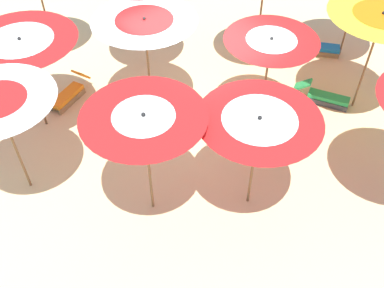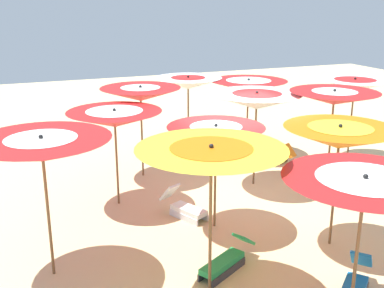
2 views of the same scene
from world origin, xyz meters
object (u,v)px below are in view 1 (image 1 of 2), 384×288
Objects in this scene: beach_umbrella_2 at (259,127)px; lounger_1 at (318,46)px; beach_umbrella_4 at (22,47)px; beach_umbrella_1 at (144,124)px; beach_umbrella_7 at (381,22)px; beach_umbrella_6 at (270,48)px; lounger_0 at (69,93)px; lounger_3 at (325,96)px; lounger_2 at (253,133)px; beach_umbrella_5 at (145,28)px.

beach_umbrella_2 reaches higher than lounger_1.
beach_umbrella_1 is at bearing 10.47° from beach_umbrella_4.
beach_umbrella_1 is at bearing -94.92° from beach_umbrella_7.
beach_umbrella_6 reaches higher than lounger_0.
lounger_1 reaches higher than lounger_3.
lounger_3 is at bearing 116.59° from lounger_0.
lounger_1 is at bearing 75.14° from beach_umbrella_4.
beach_umbrella_7 reaches higher than beach_umbrella_1.
beach_umbrella_2 is at bearing -102.48° from lounger_1.
lounger_2 is (-0.15, 2.74, -1.98)m from beach_umbrella_1.
beach_umbrella_2 is 1.82× the size of lounger_1.
lounger_0 is (-1.43, -1.42, -1.95)m from beach_umbrella_5.
beach_umbrella_7 is 2.16m from lounger_3.
beach_umbrella_7 is at bearing 115.76° from lounger_0.
beach_umbrella_1 reaches higher than lounger_0.
beach_umbrella_1 is at bearing -118.87° from lounger_3.
beach_umbrella_4 is 1.87× the size of lounger_1.
beach_umbrella_7 reaches higher than lounger_3.
lounger_1 is at bearing -4.24° from lounger_2.
beach_umbrella_1 is at bearing 62.37° from lounger_0.
lounger_1 is (2.33, 6.26, 0.01)m from lounger_0.
lounger_0 reaches higher than lounger_3.
beach_umbrella_6 is (-0.56, 3.38, -0.27)m from beach_umbrella_1.
beach_umbrella_1 is 0.97× the size of beach_umbrella_7.
lounger_2 is (0.41, -0.64, -1.71)m from beach_umbrella_6.
beach_umbrella_5 reaches higher than beach_umbrella_4.
beach_umbrella_6 is (-1.58, 1.84, -0.08)m from beach_umbrella_2.
beach_umbrella_4 is at bearing 111.03° from lounger_2.
beach_umbrella_6 is 0.88× the size of beach_umbrella_7.
lounger_0 is 0.98× the size of lounger_3.
beach_umbrella_6 is (1.88, 1.76, -0.22)m from beach_umbrella_5.
lounger_2 is (3.28, 3.38, -1.86)m from beach_umbrella_4.
beach_umbrella_5 is 3.20m from lounger_2.
beach_umbrella_5 is 1.87× the size of lounger_0.
lounger_1 is at bearing 107.76° from beach_umbrella_6.
lounger_2 is (-1.17, 1.21, -1.79)m from beach_umbrella_2.
beach_umbrella_7 is at bearing 63.73° from beach_umbrella_6.
beach_umbrella_6 is at bearing 109.14° from lounger_0.
lounger_0 is (-4.34, -5.26, -2.04)m from beach_umbrella_7.
beach_umbrella_2 is at bearing -102.21° from lounger_3.
lounger_3 is at bearing -27.72° from lounger_2.
lounger_2 is at bearing 45.85° from beach_umbrella_4.
beach_umbrella_7 reaches higher than lounger_2.
beach_umbrella_6 is at bearing -116.27° from beach_umbrella_7.
beach_umbrella_2 reaches higher than lounger_3.
beach_umbrella_5 is 2.59m from beach_umbrella_6.
beach_umbrella_2 is 0.90× the size of beach_umbrella_7.
beach_umbrella_1 is at bearing -116.60° from lounger_1.
beach_umbrella_4 is 1.80× the size of lounger_0.
beach_umbrella_2 is at bearing 26.02° from beach_umbrella_4.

